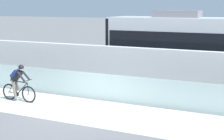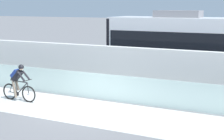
{
  "view_description": "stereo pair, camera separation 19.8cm",
  "coord_description": "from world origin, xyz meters",
  "views": [
    {
      "loc": [
        7.28,
        -11.86,
        4.05
      ],
      "look_at": [
        0.3,
        2.35,
        1.25
      ],
      "focal_mm": 58.42,
      "sensor_mm": 36.0,
      "label": 1
    },
    {
      "loc": [
        7.46,
        -11.77,
        4.05
      ],
      "look_at": [
        0.3,
        2.35,
        1.25
      ],
      "focal_mm": 58.42,
      "sensor_mm": 36.0,
      "label": 2
    }
  ],
  "objects": [
    {
      "name": "tram_rail_far",
      "position": [
        0.0,
        7.57,
        0.0
      ],
      "size": [
        32.0,
        0.08,
        0.01
      ],
      "primitive_type": "cube",
      "color": "#595654",
      "rests_on": "ground"
    },
    {
      "name": "glass_parapet",
      "position": [
        0.0,
        1.85,
        0.57
      ],
      "size": [
        32.0,
        0.05,
        1.14
      ],
      "primitive_type": "cube",
      "color": "#ADC6C1",
      "rests_on": "ground"
    },
    {
      "name": "tram_rail_near",
      "position": [
        0.0,
        6.13,
        0.0
      ],
      "size": [
        32.0,
        0.08,
        0.01
      ],
      "primitive_type": "cube",
      "color": "#595654",
      "rests_on": "ground"
    },
    {
      "name": "concrete_barrier_wall",
      "position": [
        0.0,
        3.65,
        1.07
      ],
      "size": [
        32.0,
        0.36,
        2.15
      ],
      "primitive_type": "cube",
      "color": "silver",
      "rests_on": "ground"
    },
    {
      "name": "cyclist_on_bike",
      "position": [
        -3.0,
        -0.0,
        0.8
      ],
      "size": [
        1.77,
        0.58,
        1.61
      ],
      "color": "black",
      "rests_on": "ground"
    },
    {
      "name": "bike_path_deck",
      "position": [
        0.0,
        0.0,
        0.01
      ],
      "size": [
        32.0,
        3.2,
        0.01
      ],
      "primitive_type": "cube",
      "color": "beige",
      "rests_on": "ground"
    },
    {
      "name": "tram",
      "position": [
        3.84,
        6.85,
        1.89
      ],
      "size": [
        11.06,
        2.54,
        3.81
      ],
      "color": "silver",
      "rests_on": "ground"
    },
    {
      "name": "ground_plane",
      "position": [
        0.0,
        0.0,
        0.0
      ],
      "size": [
        200.0,
        200.0,
        0.0
      ],
      "primitive_type": "plane",
      "color": "slate"
    }
  ]
}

